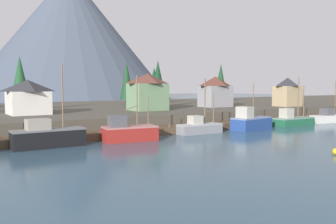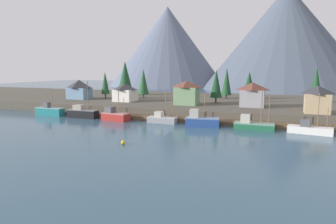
% 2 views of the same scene
% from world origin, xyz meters
% --- Properties ---
extents(ground_plane, '(400.00, 400.00, 1.00)m').
position_xyz_m(ground_plane, '(0.00, 20.00, -0.50)').
color(ground_plane, '#335166').
extents(dock, '(80.00, 4.00, 1.60)m').
position_xyz_m(dock, '(0.00, 1.99, 0.50)').
color(dock, brown).
rests_on(dock, ground_plane).
extents(shoreline_bank, '(400.00, 56.00, 2.50)m').
position_xyz_m(shoreline_bank, '(0.00, 32.00, 1.25)').
color(shoreline_bank, '#4C473D').
rests_on(shoreline_bank, ground_plane).
extents(mountain_west_peak, '(86.56, 86.56, 58.33)m').
position_xyz_m(mountain_west_peak, '(-54.49, 149.55, 29.16)').
color(mountain_west_peak, slate).
rests_on(mountain_west_peak, ground_plane).
extents(mountain_central_peak, '(101.17, 101.17, 63.02)m').
position_xyz_m(mountain_central_peak, '(28.07, 137.65, 31.51)').
color(mountain_central_peak, '#475160').
rests_on(mountain_central_peak, ground_plane).
extents(fishing_boat_teal, '(8.19, 2.35, 6.81)m').
position_xyz_m(fishing_boat_teal, '(-32.76, -1.29, 1.22)').
color(fishing_boat_teal, '#196B70').
rests_on(fishing_boat_teal, ground_plane).
extents(fishing_boat_black, '(8.21, 2.54, 9.65)m').
position_xyz_m(fishing_boat_black, '(-21.99, -1.39, 1.29)').
color(fishing_boat_black, black).
rests_on(fishing_boat_black, ground_plane).
extents(fishing_boat_red, '(7.24, 3.86, 8.52)m').
position_xyz_m(fishing_boat_red, '(-11.89, -2.06, 1.20)').
color(fishing_boat_red, maroon).
rests_on(fishing_boat_red, ground_plane).
extents(fishing_boat_grey, '(7.05, 2.45, 8.20)m').
position_xyz_m(fishing_boat_grey, '(0.26, -1.33, 0.96)').
color(fishing_boat_grey, gray).
rests_on(fishing_boat_grey, ground_plane).
extents(fishing_boat_blue, '(7.69, 4.08, 7.51)m').
position_xyz_m(fishing_boat_blue, '(10.06, -2.25, 1.29)').
color(fishing_boat_blue, navy).
rests_on(fishing_boat_blue, ground_plane).
extents(fishing_boat_green, '(8.19, 3.10, 8.70)m').
position_xyz_m(fishing_boat_green, '(21.10, -1.71, 0.96)').
color(fishing_boat_green, '#1E5B3D').
rests_on(fishing_boat_green, ground_plane).
extents(fishing_boat_white, '(8.48, 3.75, 8.04)m').
position_xyz_m(fishing_boat_white, '(31.87, -2.00, 0.92)').
color(fishing_boat_white, silver).
rests_on(fishing_boat_white, ground_plane).
extents(house_green, '(6.71, 5.37, 6.88)m').
position_xyz_m(house_green, '(1.27, 15.52, 6.01)').
color(house_green, '#6B8E66').
rests_on(house_green, shoreline_bank).
extents(house_tan, '(5.65, 4.30, 6.39)m').
position_xyz_m(house_tan, '(34.26, 9.99, 5.76)').
color(house_tan, tan).
rests_on(house_tan, shoreline_bank).
extents(house_white, '(6.26, 6.59, 5.56)m').
position_xyz_m(house_white, '(-19.69, 17.81, 5.34)').
color(house_white, silver).
rests_on(house_white, shoreline_bank).
extents(house_blue, '(7.37, 5.67, 6.50)m').
position_xyz_m(house_blue, '(-37.85, 18.87, 5.83)').
color(house_blue, '#6689A8').
rests_on(house_blue, shoreline_bank).
extents(house_grey, '(6.54, 5.00, 6.60)m').
position_xyz_m(house_grey, '(19.24, 17.09, 5.87)').
color(house_grey, gray).
rests_on(house_grey, shoreline_bank).
extents(conifer_near_left, '(3.41, 3.41, 10.63)m').
position_xyz_m(conifer_near_left, '(8.73, 38.57, 8.38)').
color(conifer_near_left, '#4C3823').
rests_on(conifer_near_left, shoreline_bank).
extents(conifer_near_right, '(5.78, 5.78, 13.17)m').
position_xyz_m(conifer_near_right, '(-30.52, 38.05, 9.79)').
color(conifer_near_right, '#4C3823').
rests_on(conifer_near_right, shoreline_bank).
extents(conifer_mid_left, '(3.71, 3.71, 10.21)m').
position_xyz_m(conifer_mid_left, '(-18.52, 28.98, 8.30)').
color(conifer_mid_left, '#4C3823').
rests_on(conifer_mid_left, shoreline_bank).
extents(conifer_mid_right, '(3.34, 3.34, 10.81)m').
position_xyz_m(conifer_mid_right, '(36.32, 34.62, 8.85)').
color(conifer_mid_right, '#4C3823').
rests_on(conifer_mid_right, shoreline_bank).
extents(conifer_back_left, '(3.51, 3.51, 9.98)m').
position_xyz_m(conifer_back_left, '(8.20, 22.98, 8.29)').
color(conifer_back_left, '#4C3823').
rests_on(conifer_back_left, shoreline_bank).
extents(conifer_back_right, '(2.84, 2.84, 9.26)m').
position_xyz_m(conifer_back_right, '(-30.13, 22.95, 7.93)').
color(conifer_back_right, '#4C3823').
rests_on(conifer_back_right, shoreline_bank).
extents(conifer_centre, '(4.15, 4.15, 9.27)m').
position_xyz_m(conifer_centre, '(16.39, 38.00, 7.76)').
color(conifer_centre, '#4C3823').
rests_on(conifer_centre, shoreline_bank).
extents(channel_buoy, '(0.70, 0.70, 0.70)m').
position_xyz_m(channel_buoy, '(1.54, -22.42, 0.35)').
color(channel_buoy, gold).
rests_on(channel_buoy, ground_plane).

